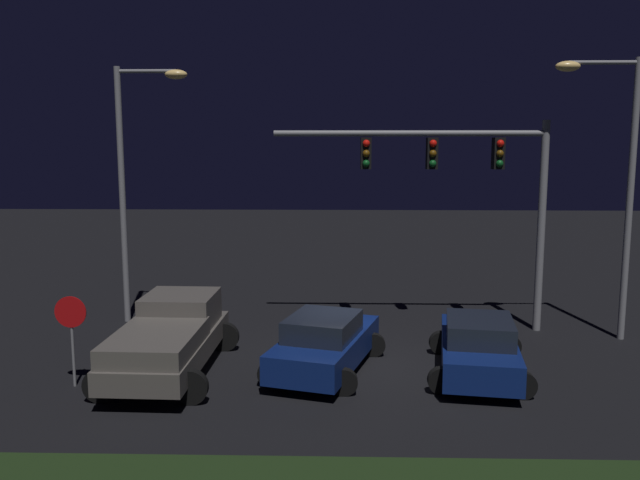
# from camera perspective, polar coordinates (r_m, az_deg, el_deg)

# --- Properties ---
(ground_plane) EXTENTS (80.00, 80.00, 0.00)m
(ground_plane) POSITION_cam_1_polar(r_m,az_deg,el_deg) (18.02, 2.23, -10.53)
(ground_plane) COLOR black
(pickup_truck) EXTENTS (2.97, 5.46, 1.80)m
(pickup_truck) POSITION_cam_1_polar(r_m,az_deg,el_deg) (17.56, -12.69, -7.83)
(pickup_truck) COLOR #514C47
(pickup_truck) RESTS_ON ground_plane
(car_sedan) EXTENTS (3.25, 4.73, 1.51)m
(car_sedan) POSITION_cam_1_polar(r_m,az_deg,el_deg) (17.23, 0.42, -8.84)
(car_sedan) COLOR navy
(car_sedan) RESTS_ON ground_plane
(car_sedan_far) EXTENTS (2.90, 4.62, 1.51)m
(car_sedan_far) POSITION_cam_1_polar(r_m,az_deg,el_deg) (17.41, 13.44, -8.89)
(car_sedan_far) COLOR navy
(car_sedan_far) RESTS_ON ground_plane
(traffic_signal_gantry) EXTENTS (8.32, 0.56, 6.50)m
(traffic_signal_gantry) POSITION_cam_1_polar(r_m,az_deg,el_deg) (20.74, 12.17, 5.62)
(traffic_signal_gantry) COLOR slate
(traffic_signal_gantry) RESTS_ON ground_plane
(street_lamp_left) EXTENTS (2.30, 0.44, 8.17)m
(street_lamp_left) POSITION_cam_1_polar(r_m,az_deg,el_deg) (22.06, -15.61, 6.22)
(street_lamp_left) COLOR slate
(street_lamp_left) RESTS_ON ground_plane
(street_lamp_right) EXTENTS (2.44, 0.44, 8.22)m
(street_lamp_right) POSITION_cam_1_polar(r_m,az_deg,el_deg) (21.11, 24.02, 5.81)
(street_lamp_right) COLOR slate
(street_lamp_right) RESTS_ON ground_plane
(stop_sign) EXTENTS (0.76, 0.08, 2.23)m
(stop_sign) POSITION_cam_1_polar(r_m,az_deg,el_deg) (17.01, -20.56, -6.73)
(stop_sign) COLOR slate
(stop_sign) RESTS_ON ground_plane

